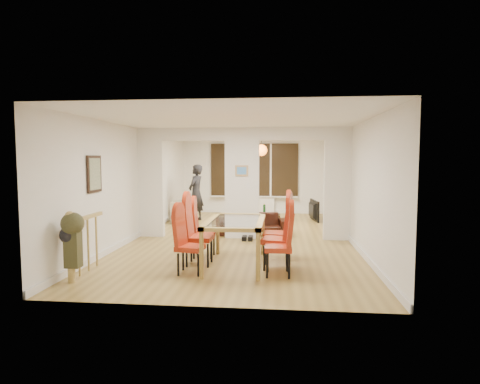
# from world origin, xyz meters

# --- Properties ---
(floor) EXTENTS (5.00, 9.00, 0.01)m
(floor) POSITION_xyz_m (0.00, 0.00, 0.00)
(floor) COLOR olive
(floor) RESTS_ON ground
(room_walls) EXTENTS (5.00, 9.00, 2.60)m
(room_walls) POSITION_xyz_m (0.00, 0.00, 1.30)
(room_walls) COLOR silver
(room_walls) RESTS_ON floor
(divider_wall) EXTENTS (5.00, 0.18, 2.60)m
(divider_wall) POSITION_xyz_m (0.00, 0.00, 1.30)
(divider_wall) COLOR white
(divider_wall) RESTS_ON floor
(bay_window_blinds) EXTENTS (3.00, 0.08, 1.80)m
(bay_window_blinds) POSITION_xyz_m (0.00, 4.44, 1.50)
(bay_window_blinds) COLOR black
(bay_window_blinds) RESTS_ON room_walls
(radiator) EXTENTS (1.40, 0.08, 0.50)m
(radiator) POSITION_xyz_m (0.00, 4.40, 0.30)
(radiator) COLOR white
(radiator) RESTS_ON floor
(pendant_light) EXTENTS (0.36, 0.36, 0.36)m
(pendant_light) POSITION_xyz_m (0.30, 3.30, 2.15)
(pendant_light) COLOR orange
(pendant_light) RESTS_ON room_walls
(stair_newel) EXTENTS (0.40, 1.20, 1.10)m
(stair_newel) POSITION_xyz_m (-2.25, -3.20, 0.55)
(stair_newel) COLOR #A98F4D
(stair_newel) RESTS_ON floor
(wall_poster) EXTENTS (0.04, 0.52, 0.67)m
(wall_poster) POSITION_xyz_m (-2.47, -2.40, 1.60)
(wall_poster) COLOR gray
(wall_poster) RESTS_ON room_walls
(pillar_photo) EXTENTS (0.30, 0.03, 0.25)m
(pillar_photo) POSITION_xyz_m (0.00, -0.10, 1.60)
(pillar_photo) COLOR #4C8CD8
(pillar_photo) RESTS_ON divider_wall
(dining_table) EXTENTS (0.98, 1.75, 0.82)m
(dining_table) POSITION_xyz_m (0.12, -2.51, 0.41)
(dining_table) COLOR olive
(dining_table) RESTS_ON floor
(dining_chair_la) EXTENTS (0.47, 0.47, 1.02)m
(dining_chair_la) POSITION_xyz_m (-0.56, -3.05, 0.51)
(dining_chair_la) COLOR #9C260F
(dining_chair_la) RESTS_ON floor
(dining_chair_lb) EXTENTS (0.46, 0.46, 1.14)m
(dining_chair_lb) POSITION_xyz_m (-0.52, -2.49, 0.57)
(dining_chair_lb) COLOR #9C260F
(dining_chair_lb) RESTS_ON floor
(dining_chair_lc) EXTENTS (0.43, 0.43, 1.02)m
(dining_chair_lc) POSITION_xyz_m (-0.55, -1.93, 0.51)
(dining_chair_lc) COLOR #9C260F
(dining_chair_lc) RESTS_ON floor
(dining_chair_ra) EXTENTS (0.43, 0.43, 1.07)m
(dining_chair_ra) POSITION_xyz_m (0.87, -3.02, 0.53)
(dining_chair_ra) COLOR #9C260F
(dining_chair_ra) RESTS_ON floor
(dining_chair_rb) EXTENTS (0.52, 0.52, 1.15)m
(dining_chair_rb) POSITION_xyz_m (0.83, -2.59, 0.58)
(dining_chair_rb) COLOR #9C260F
(dining_chair_rb) RESTS_ON floor
(dining_chair_rc) EXTENTS (0.50, 0.50, 1.14)m
(dining_chair_rc) POSITION_xyz_m (0.83, -2.00, 0.57)
(dining_chair_rc) COLOR #9C260F
(dining_chair_rc) RESTS_ON floor
(sofa) EXTENTS (1.83, 0.95, 0.51)m
(sofa) POSITION_xyz_m (0.23, 0.55, 0.25)
(sofa) COLOR black
(sofa) RESTS_ON floor
(armchair) EXTENTS (0.82, 0.84, 0.66)m
(armchair) POSITION_xyz_m (-1.95, 2.15, 0.33)
(armchair) COLOR beige
(armchair) RESTS_ON floor
(person) EXTENTS (0.70, 0.55, 1.71)m
(person) POSITION_xyz_m (-1.64, 2.50, 0.85)
(person) COLOR black
(person) RESTS_ON floor
(television) EXTENTS (1.09, 0.29, 0.62)m
(television) POSITION_xyz_m (1.83, 2.93, 0.31)
(television) COLOR black
(television) RESTS_ON floor
(coffee_table) EXTENTS (1.09, 0.65, 0.24)m
(coffee_table) POSITION_xyz_m (0.38, 2.42, 0.12)
(coffee_table) COLOR black
(coffee_table) RESTS_ON floor
(bottle) EXTENTS (0.08, 0.08, 0.30)m
(bottle) POSITION_xyz_m (0.43, 2.48, 0.39)
(bottle) COLOR #143F19
(bottle) RESTS_ON coffee_table
(bowl) EXTENTS (0.22, 0.22, 0.05)m
(bowl) POSITION_xyz_m (0.16, 2.48, 0.26)
(bowl) COLOR black
(bowl) RESTS_ON coffee_table
(shoes) EXTENTS (0.24, 0.26, 0.10)m
(shoes) POSITION_xyz_m (0.15, -0.29, 0.05)
(shoes) COLOR black
(shoes) RESTS_ON floor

